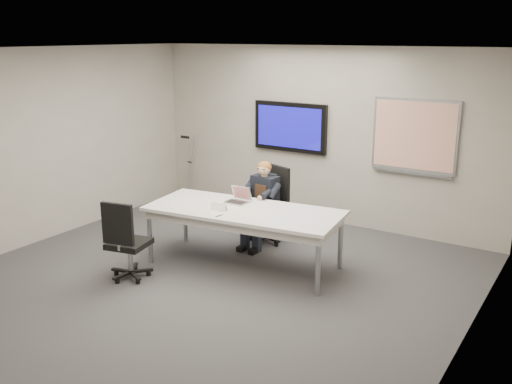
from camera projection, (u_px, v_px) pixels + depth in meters
The scene contains 15 objects.
floor at pixel (207, 283), 7.05m from camera, with size 6.00×6.00×0.02m, color #37373A.
ceiling at pixel (202, 50), 6.30m from camera, with size 6.00×6.00×0.02m, color white.
wall_back at pixel (319, 135), 9.11m from camera, with size 6.00×0.02×2.80m, color gray.
wall_left at pixel (39, 146), 8.22m from camera, with size 0.02×6.00×2.80m, color gray.
wall_right at pixel (470, 215), 5.12m from camera, with size 0.02×6.00×2.80m, color gray.
conference_table at pixel (244, 215), 7.40m from camera, with size 2.65×1.37×0.78m.
tv_display at pixel (290, 127), 9.30m from camera, with size 1.30×0.09×0.80m.
whiteboard at pixel (415, 137), 8.25m from camera, with size 1.25×0.08×1.10m.
office_chair_far at pixel (269, 219), 8.38m from camera, with size 0.68×0.68×1.12m.
office_chair_near at pixel (128, 255), 7.07m from camera, with size 0.59×0.59×1.04m.
seated_person at pixel (259, 213), 8.15m from camera, with size 0.40×0.68×1.23m.
crutch at pixel (191, 167), 10.41m from camera, with size 0.17×0.36×1.25m, color #95969C, non-canonical shape.
laptop at pixel (238, 198), 7.67m from camera, with size 0.30×0.27×0.21m.
name_tent at pixel (219, 207), 7.32m from camera, with size 0.22×0.06×0.09m, color white, non-canonical shape.
pen at pixel (219, 215), 7.10m from camera, with size 0.01×0.01×0.13m, color black.
Camera 1 is at (3.99, -5.15, 2.98)m, focal length 40.00 mm.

